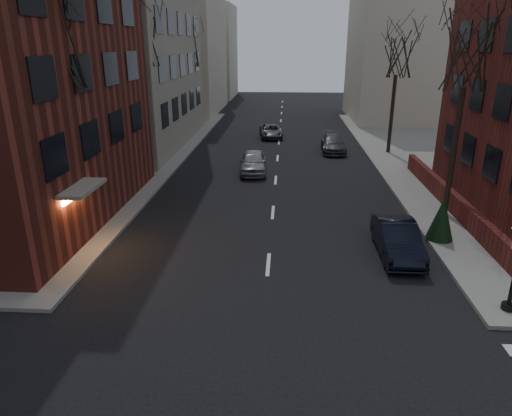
# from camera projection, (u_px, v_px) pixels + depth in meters

# --- Properties ---
(low_wall_right) EXTENTS (0.35, 16.00, 1.00)m
(low_wall_right) POSITION_uv_depth(u_px,v_px,m) (449.00, 198.00, 24.11)
(low_wall_right) COLOR maroon
(low_wall_right) RESTS_ON sidewalk_far_right
(building_distant_la) EXTENTS (14.00, 16.00, 18.00)m
(building_distant_la) POSITION_uv_depth(u_px,v_px,m) (162.00, 37.00, 56.51)
(building_distant_la) COLOR #B9B19D
(building_distant_la) RESTS_ON ground
(building_distant_ra) EXTENTS (14.00, 14.00, 16.00)m
(building_distant_ra) POSITION_uv_depth(u_px,v_px,m) (418.00, 46.00, 50.32)
(building_distant_ra) COLOR #B9B19D
(building_distant_ra) RESTS_ON ground
(building_distant_lb) EXTENTS (10.00, 12.00, 14.00)m
(building_distant_lb) POSITION_uv_depth(u_px,v_px,m) (203.00, 52.00, 73.02)
(building_distant_lb) COLOR #B9B19D
(building_distant_lb) RESTS_ON ground
(tree_left_a) EXTENTS (4.18, 4.18, 10.26)m
(tree_left_a) POSITION_uv_depth(u_px,v_px,m) (48.00, 41.00, 17.86)
(tree_left_a) COLOR #2D231C
(tree_left_a) RESTS_ON sidewalk_far_left
(tree_left_b) EXTENTS (4.40, 4.40, 10.80)m
(tree_left_b) POSITION_uv_depth(u_px,v_px,m) (140.00, 34.00, 28.96)
(tree_left_b) COLOR #2D231C
(tree_left_b) RESTS_ON sidewalk_far_left
(tree_left_c) EXTENTS (3.96, 3.96, 9.72)m
(tree_left_c) POSITION_uv_depth(u_px,v_px,m) (187.00, 47.00, 42.39)
(tree_left_c) COLOR #2D231C
(tree_left_c) RESTS_ON sidewalk_far_left
(tree_right_a) EXTENTS (3.96, 3.96, 9.72)m
(tree_right_a) POSITION_uv_depth(u_px,v_px,m) (469.00, 51.00, 20.68)
(tree_right_a) COLOR #2D231C
(tree_right_a) RESTS_ON sidewalk_far_right
(tree_right_b) EXTENTS (3.74, 3.74, 9.18)m
(tree_right_b) POSITION_uv_depth(u_px,v_px,m) (398.00, 54.00, 33.96)
(tree_right_b) COLOR #2D231C
(tree_right_b) RESTS_ON sidewalk_far_right
(streetlamp_near) EXTENTS (0.36, 0.36, 6.28)m
(streetlamp_near) POSITION_uv_depth(u_px,v_px,m) (136.00, 118.00, 26.77)
(streetlamp_near) COLOR black
(streetlamp_near) RESTS_ON sidewalk_far_left
(streetlamp_far) EXTENTS (0.36, 0.36, 6.28)m
(streetlamp_far) POSITION_uv_depth(u_px,v_px,m) (199.00, 87.00, 45.53)
(streetlamp_far) COLOR black
(streetlamp_far) RESTS_ON sidewalk_far_left
(parked_sedan) EXTENTS (1.54, 4.36, 1.44)m
(parked_sedan) POSITION_uv_depth(u_px,v_px,m) (397.00, 239.00, 18.94)
(parked_sedan) COLOR black
(parked_sedan) RESTS_ON ground
(car_lane_silver) EXTENTS (1.96, 4.42, 1.48)m
(car_lane_silver) POSITION_uv_depth(u_px,v_px,m) (253.00, 162.00, 31.09)
(car_lane_silver) COLOR gray
(car_lane_silver) RESTS_ON ground
(car_lane_gray) EXTENTS (1.99, 4.69, 1.35)m
(car_lane_gray) POSITION_uv_depth(u_px,v_px,m) (333.00, 144.00, 37.07)
(car_lane_gray) COLOR #3B3B40
(car_lane_gray) RESTS_ON ground
(car_lane_far) EXTENTS (2.42, 4.45, 1.18)m
(car_lane_far) POSITION_uv_depth(u_px,v_px,m) (271.00, 131.00, 42.65)
(car_lane_far) COLOR #424146
(car_lane_far) RESTS_ON ground
(evergreen_shrub) EXTENTS (1.43, 1.43, 1.94)m
(evergreen_shrub) POSITION_uv_depth(u_px,v_px,m) (442.00, 218.00, 20.04)
(evergreen_shrub) COLOR black
(evergreen_shrub) RESTS_ON sidewalk_far_right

